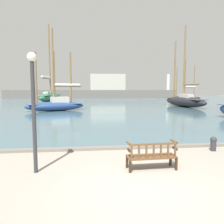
# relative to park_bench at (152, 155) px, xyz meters

# --- Properties ---
(ground_plane) EXTENTS (160.00, 160.00, 0.00)m
(ground_plane) POSITION_rel_park_bench_xyz_m (-0.68, -1.31, -0.47)
(ground_plane) COLOR gray
(harbor_water) EXTENTS (100.00, 80.00, 0.08)m
(harbor_water) POSITION_rel_park_bench_xyz_m (-0.68, 42.69, -0.43)
(harbor_water) COLOR #476670
(harbor_water) RESTS_ON ground
(quay_edge_kerb) EXTENTS (40.00, 0.30, 0.12)m
(quay_edge_kerb) POSITION_rel_park_bench_xyz_m (-0.68, 2.54, -0.41)
(quay_edge_kerb) COLOR slate
(quay_edge_kerb) RESTS_ON ground
(park_bench) EXTENTS (1.62, 0.58, 0.92)m
(park_bench) POSITION_rel_park_bench_xyz_m (0.00, 0.00, 0.00)
(park_bench) COLOR #322113
(park_bench) RESTS_ON ground
(sailboat_centre_channel) EXTENTS (4.31, 12.72, 15.58)m
(sailboat_centre_channel) POSITION_rel_park_bench_xyz_m (-9.76, 39.26, 0.82)
(sailboat_centre_channel) COLOR #2D6647
(sailboat_centre_channel) RESTS_ON harbor_water
(sailboat_far_port) EXTENTS (3.56, 10.00, 11.71)m
(sailboat_far_port) POSITION_rel_park_bench_xyz_m (12.06, 23.97, 0.57)
(sailboat_far_port) COLOR black
(sailboat_far_port) RESTS_ON harbor_water
(sailboat_outer_starboard) EXTENTS (6.88, 2.08, 8.94)m
(sailboat_outer_starboard) POSITION_rel_park_bench_xyz_m (19.14, 38.83, 0.41)
(sailboat_outer_starboard) COLOR brown
(sailboat_outer_starboard) RESTS_ON harbor_water
(sailboat_distant_harbor) EXTENTS (7.18, 4.21, 9.50)m
(sailboat_distant_harbor) POSITION_rel_park_bench_xyz_m (-5.80, 19.62, 0.45)
(sailboat_distant_harbor) COLOR navy
(sailboat_distant_harbor) RESTS_ON harbor_water
(mooring_bollard) EXTENTS (0.27, 0.27, 0.61)m
(mooring_bollard) POSITION_rel_park_bench_xyz_m (3.25, 1.84, -0.13)
(mooring_bollard) COLOR #2D2D33
(mooring_bollard) RESTS_ON ground
(lamp_post) EXTENTS (0.28, 0.28, 3.72)m
(lamp_post) POSITION_rel_park_bench_xyz_m (-3.71, 0.15, 1.82)
(lamp_post) COLOR #2D2D33
(lamp_post) RESTS_ON ground
(channel_buoy) EXTENTS (0.75, 0.75, 1.45)m
(channel_buoy) POSITION_rel_park_bench_xyz_m (-5.03, 20.86, -0.01)
(channel_buoy) COLOR red
(channel_buoy) RESTS_ON harbor_water
(far_breakwater) EXTENTS (49.19, 2.40, 7.12)m
(far_breakwater) POSITION_rel_park_bench_xyz_m (0.65, 56.60, 1.63)
(far_breakwater) COLOR #66605B
(far_breakwater) RESTS_ON ground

